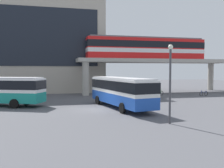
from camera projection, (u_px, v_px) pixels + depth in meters
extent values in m
plane|color=#515156|center=(82.00, 99.00, 34.56)|extent=(120.00, 120.00, 0.00)
cube|color=#B2A899|center=(21.00, 46.00, 46.77)|extent=(29.74, 14.85, 17.30)
cube|color=black|center=(15.00, 36.00, 39.46)|extent=(26.77, 0.10, 9.69)
cube|color=#ADA89E|center=(156.00, 61.00, 43.85)|extent=(28.26, 6.67, 0.60)
cylinder|color=#ADA89E|center=(86.00, 79.00, 38.57)|extent=(1.10, 1.10, 5.30)
cylinder|color=#ADA89E|center=(82.00, 78.00, 43.49)|extent=(1.10, 1.10, 5.30)
cylinder|color=#ADA89E|center=(211.00, 77.00, 49.46)|extent=(1.10, 1.10, 5.30)
cube|color=red|center=(146.00, 49.00, 43.30)|extent=(21.09, 2.90, 3.60)
cube|color=silver|center=(146.00, 51.00, 43.32)|extent=(21.15, 2.96, 0.70)
cube|color=black|center=(146.00, 45.00, 43.26)|extent=(21.15, 2.96, 1.10)
cube|color=slate|center=(146.00, 38.00, 43.19)|extent=(20.24, 2.61, 0.24)
cube|color=#1E4CB2|center=(120.00, 98.00, 25.98)|extent=(4.38, 11.27, 1.10)
cube|color=silver|center=(120.00, 86.00, 25.91)|extent=(4.38, 11.27, 1.50)
cube|color=black|center=(120.00, 85.00, 25.90)|extent=(4.42, 11.31, 0.96)
cube|color=silver|center=(120.00, 78.00, 25.86)|extent=(4.16, 10.70, 0.12)
cylinder|color=black|center=(98.00, 100.00, 28.74)|extent=(0.45, 1.03, 1.00)
cylinder|color=black|center=(117.00, 99.00, 29.73)|extent=(0.45, 1.03, 1.00)
cylinder|color=black|center=(122.00, 108.00, 22.69)|extent=(0.45, 1.03, 1.00)
cylinder|color=black|center=(146.00, 106.00, 23.69)|extent=(0.45, 1.03, 1.00)
cylinder|color=black|center=(14.00, 104.00, 25.62)|extent=(1.03, 0.65, 1.00)
cylinder|color=black|center=(27.00, 101.00, 28.08)|extent=(1.03, 0.65, 1.00)
torus|color=black|center=(154.00, 95.00, 36.73)|extent=(0.70, 0.35, 0.74)
torus|color=black|center=(147.00, 94.00, 36.92)|extent=(0.70, 0.35, 0.74)
cylinder|color=silver|center=(150.00, 93.00, 36.81)|extent=(0.98, 0.47, 0.05)
cylinder|color=silver|center=(147.00, 92.00, 36.91)|extent=(0.04, 0.04, 0.55)
cylinder|color=silver|center=(154.00, 92.00, 36.71)|extent=(0.04, 0.04, 0.65)
torus|color=black|center=(161.00, 93.00, 38.86)|extent=(0.74, 0.07, 0.74)
torus|color=black|center=(155.00, 93.00, 38.61)|extent=(0.74, 0.07, 0.74)
cylinder|color=#1E7F33|center=(158.00, 92.00, 38.72)|extent=(1.05, 0.06, 0.05)
cylinder|color=#1E7F33|center=(155.00, 92.00, 38.59)|extent=(0.04, 0.04, 0.55)
cylinder|color=#1E7F33|center=(161.00, 91.00, 38.84)|extent=(0.04, 0.04, 0.65)
torus|color=black|center=(206.00, 94.00, 38.46)|extent=(0.73, 0.25, 0.74)
torus|color=black|center=(201.00, 94.00, 37.96)|extent=(0.73, 0.25, 0.74)
cylinder|color=#1E3FA5|center=(204.00, 92.00, 38.20)|extent=(1.03, 0.33, 0.05)
cylinder|color=#1E3FA5|center=(201.00, 92.00, 37.94)|extent=(0.04, 0.04, 0.55)
cylinder|color=#1E3FA5|center=(206.00, 91.00, 38.44)|extent=(0.04, 0.04, 0.65)
cylinder|color=maroon|center=(129.00, 95.00, 35.99)|extent=(0.32, 0.32, 0.82)
cube|color=gray|center=(129.00, 90.00, 35.95)|extent=(0.45, 0.34, 0.65)
sphere|color=tan|center=(129.00, 87.00, 35.92)|extent=(0.22, 0.22, 0.22)
cylinder|color=#3F3F44|center=(170.00, 87.00, 18.23)|extent=(0.16, 0.16, 5.55)
sphere|color=silver|center=(171.00, 47.00, 18.07)|extent=(0.36, 0.36, 0.36)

